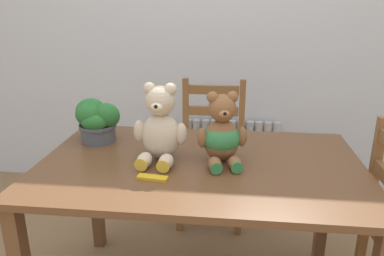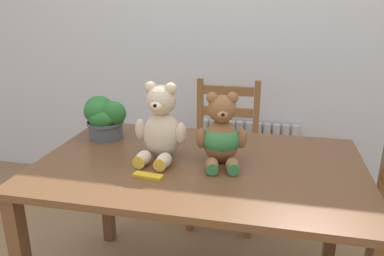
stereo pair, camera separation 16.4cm
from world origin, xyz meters
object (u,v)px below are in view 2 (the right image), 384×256
object	(u,v)px
teddy_bear_right	(221,136)
chocolate_bar	(148,176)
teddy_bear_left	(161,126)
potted_plant	(104,117)
wooden_chair_behind	(224,154)

from	to	relation	value
teddy_bear_right	chocolate_bar	bearing A→B (deg)	26.50
teddy_bear_left	chocolate_bar	size ratio (longest dim) A/B	2.83
teddy_bear_left	potted_plant	world-z (taller)	teddy_bear_left
teddy_bear_right	teddy_bear_left	bearing A→B (deg)	-10.62
teddy_bear_right	chocolate_bar	world-z (taller)	teddy_bear_right
chocolate_bar	teddy_bear_right	bearing A→B (deg)	38.11
teddy_bear_right	potted_plant	distance (m)	0.66
teddy_bear_left	teddy_bear_right	xyz separation A→B (m)	(0.27, 0.00, -0.02)
potted_plant	wooden_chair_behind	bearing A→B (deg)	49.17
wooden_chair_behind	teddy_bear_left	distance (m)	0.96
wooden_chair_behind	chocolate_bar	distance (m)	1.09
teddy_bear_right	potted_plant	xyz separation A→B (m)	(-0.64, 0.18, -0.01)
teddy_bear_left	potted_plant	distance (m)	0.41
wooden_chair_behind	teddy_bear_left	bearing A→B (deg)	77.51
teddy_bear_right	potted_plant	bearing A→B (deg)	-27.83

